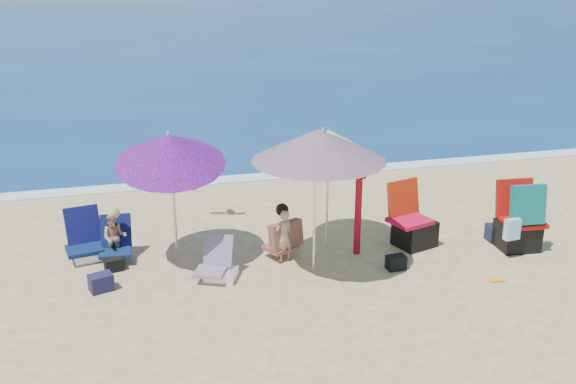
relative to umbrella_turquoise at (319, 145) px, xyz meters
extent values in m
plane|color=#D8BC84|center=(-0.01, -0.45, -1.97)|extent=(120.00, 120.00, 0.00)
cube|color=navy|center=(-0.01, 44.55, -2.02)|extent=(120.00, 80.00, 0.12)
cube|color=white|center=(-0.01, 4.65, -1.95)|extent=(120.00, 0.50, 0.04)
cylinder|color=white|center=(-0.03, 0.06, -0.94)|extent=(0.04, 0.04, 2.05)
cone|color=red|center=(0.00, 0.00, 0.00)|extent=(2.22, 2.22, 0.46)
cylinder|color=silver|center=(0.03, -0.06, 0.21)|extent=(0.04, 0.04, 0.12)
cylinder|color=silver|center=(0.43, 0.84, -1.05)|extent=(0.04, 0.04, 1.84)
cone|color=#4AB31B|center=(0.42, 0.81, -0.21)|extent=(1.62, 1.62, 0.43)
cylinder|color=silver|center=(0.42, 0.79, -0.02)|extent=(0.03, 0.03, 0.12)
cylinder|color=white|center=(-2.01, 0.97, -1.02)|extent=(0.07, 0.50, 1.85)
cone|color=#A51769|center=(-2.04, 0.76, -0.13)|extent=(1.75, 1.81, 0.86)
cylinder|color=white|center=(-2.05, 0.75, 0.09)|extent=(0.04, 0.06, 0.13)
cylinder|color=#A70B1D|center=(0.80, 0.43, -1.31)|extent=(0.11, 0.11, 1.31)
cone|color=#B5140C|center=(0.83, 0.42, -0.60)|extent=(0.15, 0.15, 0.16)
cube|color=#0C1E44|center=(-3.42, 1.24, -1.78)|extent=(0.61, 0.56, 0.06)
cube|color=#0B0D40|center=(-3.43, 1.56, -1.49)|extent=(0.58, 0.41, 0.57)
cube|color=silver|center=(-3.32, 1.34, -1.88)|extent=(0.64, 0.59, 0.17)
cube|color=#C66A46|center=(-1.62, 0.04, -1.81)|extent=(0.54, 0.52, 0.05)
cube|color=#C04356|center=(-1.45, 0.26, -1.58)|extent=(0.49, 0.40, 0.46)
cube|color=white|center=(-1.45, 0.08, -1.90)|extent=(0.57, 0.54, 0.14)
cube|color=red|center=(1.72, 0.45, -1.51)|extent=(0.74, 0.70, 0.07)
cube|color=#B9270D|center=(1.70, 0.72, -1.21)|extent=(0.63, 0.34, 0.61)
cube|color=black|center=(1.83, 0.48, -1.75)|extent=(0.71, 0.67, 0.44)
cube|color=#A1120B|center=(3.44, -0.08, -1.50)|extent=(0.67, 0.61, 0.07)
cube|color=#AB140C|center=(3.44, 0.21, -1.18)|extent=(0.64, 0.22, 0.63)
cube|color=black|center=(3.40, -0.04, -1.74)|extent=(0.65, 0.58, 0.45)
cube|color=#097862|center=(3.36, -0.27, -1.12)|extent=(0.58, 0.24, 0.64)
cube|color=#98C9F3|center=(3.06, -0.38, -1.46)|extent=(0.26, 0.14, 0.34)
imported|color=tan|center=(-0.40, 0.46, -1.55)|extent=(0.36, 0.31, 0.84)
cube|color=#380F69|center=(-0.42, 0.60, -1.80)|extent=(0.59, 0.57, 0.06)
cube|color=navy|center=(-0.34, 0.56, -1.58)|extent=(0.61, 0.43, 0.43)
sphere|color=black|center=(-0.36, 0.74, -1.22)|extent=(0.20, 0.20, 0.20)
imported|color=tan|center=(-2.94, 1.13, -1.58)|extent=(0.40, 0.33, 0.78)
cube|color=#0C2246|center=(-2.95, 1.06, -1.80)|extent=(0.51, 0.45, 0.06)
cube|color=#0B1241|center=(-2.92, 1.32, -1.54)|extent=(0.49, 0.31, 0.51)
sphere|color=tan|center=(-2.93, 1.18, -1.19)|extent=(0.19, 0.19, 0.19)
cube|color=#1C1B3B|center=(-3.16, 0.15, -1.84)|extent=(0.38, 0.32, 0.25)
cube|color=black|center=(-2.98, 0.77, -1.87)|extent=(0.31, 0.25, 0.20)
cube|color=#161C31|center=(3.29, 0.32, -1.83)|extent=(0.40, 0.32, 0.28)
cube|color=black|center=(1.18, -0.26, -1.86)|extent=(0.30, 0.21, 0.22)
cube|color=orange|center=(2.43, -1.02, -1.95)|extent=(0.23, 0.11, 0.03)
camera|label=1|loc=(-2.64, -8.40, 2.36)|focal=39.92mm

